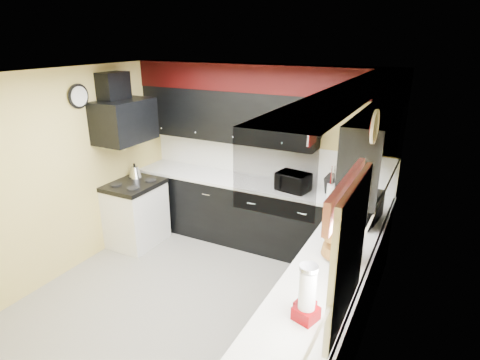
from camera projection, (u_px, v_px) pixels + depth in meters
The scene contains 35 objects.
ground at pixel (198, 299), 4.58m from camera, with size 3.60×3.60×0.00m, color gray.
wall_back at pixel (264, 155), 5.66m from camera, with size 3.60×0.06×2.50m, color #E0C666.
wall_right at pixel (372, 236), 3.38m from camera, with size 0.06×3.60×2.50m, color #E0C666.
wall_left at pixel (71, 173), 4.93m from camera, with size 0.06×3.60×2.50m, color #E0C666.
ceiling at pixel (188, 74), 3.72m from camera, with size 3.60×3.60×0.06m, color white.
cab_back at pixel (254, 214), 5.68m from camera, with size 3.60×0.60×0.90m, color black.
cab_right at pixel (321, 324), 3.53m from camera, with size 0.60×3.00×0.90m, color black.
counter_back at pixel (255, 183), 5.52m from camera, with size 3.62×0.64×0.04m, color white.
counter_right at pixel (324, 278), 3.37m from camera, with size 0.64×3.02×0.04m, color white.
splash_back at pixel (264, 159), 5.67m from camera, with size 3.60×0.02×0.50m, color white.
splash_right at pixel (370, 242), 3.40m from camera, with size 0.02×3.60×0.50m, color white.
upper_back at pixel (227, 115), 5.54m from camera, with size 2.60×0.35×0.70m, color black.
upper_right at pixel (377, 146), 4.02m from camera, with size 0.35×1.80×0.70m, color black.
soffit_back at pixel (260, 78), 5.14m from camera, with size 3.60×0.36×0.35m, color black.
soffit_right at pixel (359, 110), 2.94m from camera, with size 0.36×3.24×0.35m, color black.
stove at pixel (136, 215), 5.70m from camera, with size 0.60×0.75×0.86m, color white.
cooktop at pixel (134, 185), 5.55m from camera, with size 0.62×0.77×0.06m, color black.
hood at pixel (124, 121), 5.26m from camera, with size 0.50×0.78×0.55m, color black.
hood_duct at pixel (114, 88), 5.18m from camera, with size 0.24×0.40×0.40m, color black.
window at pixel (349, 253), 2.53m from camera, with size 0.03×0.86×0.96m, color white, non-canonical shape.
valance at pixel (346, 193), 2.42m from camera, with size 0.04×0.88×0.20m, color red.
pan_top at pixel (319, 109), 4.84m from camera, with size 0.03×0.22×0.40m, color black, non-canonical shape.
pan_mid at pixel (314, 132), 4.81m from camera, with size 0.03×0.28×0.46m, color black, non-canonical shape.
pan_low at pixel (320, 130), 5.04m from camera, with size 0.03×0.24×0.42m, color black, non-canonical shape.
cut_board at pixel (312, 130), 4.69m from camera, with size 0.03×0.26×0.35m, color white.
baskets at pixel (340, 234), 3.56m from camera, with size 0.27×0.27×0.50m, color brown, non-canonical shape.
clock at pixel (78, 96), 4.81m from camera, with size 0.03×0.30×0.30m, color black, non-canonical shape.
deco_plate at pixel (375, 127), 2.76m from camera, with size 0.03×0.24×0.24m, color white, non-canonical shape.
toaster_oven at pixel (293, 182), 5.18m from camera, with size 0.41×0.34×0.24m, color black.
microwave at pixel (361, 207), 4.33m from camera, with size 0.54×0.36×0.30m, color black.
utensil_crock at pixel (333, 191), 4.97m from camera, with size 0.16×0.16×0.17m, color silver.
knife_block at pixel (331, 184), 5.07m from camera, with size 0.11×0.16×0.25m, color black.
kettle at pixel (135, 172), 5.72m from camera, with size 0.18×0.18×0.16m, color #A4A4A9, non-canonical shape.
dispenser_a at pixel (307, 294), 2.78m from camera, with size 0.15×0.15×0.42m, color maroon, non-canonical shape.
dispenser_b at pixel (306, 293), 2.85m from camera, with size 0.13×0.13×0.35m, color maroon, non-canonical shape.
Camera 1 is at (2.19, -3.19, 2.85)m, focal length 30.00 mm.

